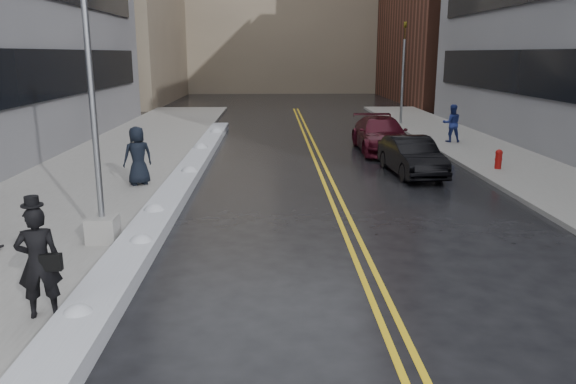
{
  "coord_description": "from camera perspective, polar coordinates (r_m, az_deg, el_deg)",
  "views": [
    {
      "loc": [
        0.56,
        -10.3,
        4.34
      ],
      "look_at": [
        0.92,
        1.96,
        1.3
      ],
      "focal_mm": 35.0,
      "sensor_mm": 36.0,
      "label": 1
    }
  ],
  "objects": [
    {
      "name": "traffic_signal",
      "position": [
        35.22,
        11.61,
        12.12
      ],
      "size": [
        0.16,
        0.2,
        6.0
      ],
      "color": "gray",
      "rests_on": "sidewalk_east"
    },
    {
      "name": "pedestrian_east",
      "position": [
        28.4,
        16.3,
        6.72
      ],
      "size": [
        0.93,
        0.75,
        1.8
      ],
      "primitive_type": "imported",
      "rotation": [
        0.0,
        0.0,
        3.06
      ],
      "color": "navy",
      "rests_on": "sidewalk_east"
    },
    {
      "name": "pedestrian_fedora",
      "position": [
        9.91,
        -24.02,
        -6.53
      ],
      "size": [
        0.78,
        0.62,
        1.87
      ],
      "primitive_type": "imported",
      "rotation": [
        0.0,
        0.0,
        3.42
      ],
      "color": "black",
      "rests_on": "sidewalk_west"
    },
    {
      "name": "car_maroon",
      "position": [
        25.8,
        9.43,
        5.77
      ],
      "size": [
        2.14,
        5.27,
        1.53
      ],
      "primitive_type": "imported",
      "rotation": [
        0.0,
        0.0,
        -0.0
      ],
      "color": "#400A16",
      "rests_on": "ground"
    },
    {
      "name": "ground",
      "position": [
        11.19,
        -4.47,
        -8.94
      ],
      "size": [
        160.0,
        160.0,
        0.0
      ],
      "primitive_type": "plane",
      "color": "black",
      "rests_on": "ground"
    },
    {
      "name": "snow_ridge",
      "position": [
        19.01,
        -10.75,
        1.0
      ],
      "size": [
        0.9,
        30.0,
        0.34
      ],
      "primitive_type": "cube",
      "color": "#B8BBC2",
      "rests_on": "ground"
    },
    {
      "name": "sidewalk_east",
      "position": [
        22.79,
        22.84,
        2.03
      ],
      "size": [
        4.0,
        50.0,
        0.15
      ],
      "primitive_type": "cube",
      "color": "gray",
      "rests_on": "ground"
    },
    {
      "name": "lamppost",
      "position": [
        13.02,
        -18.98,
        5.19
      ],
      "size": [
        0.65,
        0.65,
        7.62
      ],
      "color": "gray",
      "rests_on": "sidewalk_west"
    },
    {
      "name": "pedestrian_c",
      "position": [
        18.87,
        -15.02,
        3.58
      ],
      "size": [
        1.11,
        0.99,
        1.91
      ],
      "primitive_type": "imported",
      "rotation": [
        0.0,
        0.0,
        3.66
      ],
      "color": "black",
      "rests_on": "sidewalk_west"
    },
    {
      "name": "fire_hydrant",
      "position": [
        22.31,
        20.61,
        3.24
      ],
      "size": [
        0.26,
        0.26,
        0.73
      ],
      "color": "maroon",
      "rests_on": "sidewalk_east"
    },
    {
      "name": "lane_line_left",
      "position": [
        20.84,
        3.29,
        1.89
      ],
      "size": [
        0.12,
        50.0,
        0.01
      ],
      "primitive_type": "cube",
      "color": "gold",
      "rests_on": "ground"
    },
    {
      "name": "lane_line_right",
      "position": [
        20.87,
        4.11,
        1.89
      ],
      "size": [
        0.12,
        50.0,
        0.01
      ],
      "primitive_type": "cube",
      "color": "gold",
      "rests_on": "ground"
    },
    {
      "name": "sidewalk_west",
      "position": [
        21.68,
        -18.57,
        1.85
      ],
      "size": [
        5.5,
        50.0,
        0.15
      ],
      "primitive_type": "cube",
      "color": "gray",
      "rests_on": "ground"
    },
    {
      "name": "building_west_far",
      "position": [
        56.82,
        -19.04,
        17.91
      ],
      "size": [
        14.0,
        22.0,
        18.0
      ],
      "primitive_type": "cube",
      "color": "gray",
      "rests_on": "ground"
    },
    {
      "name": "car_black",
      "position": [
        21.0,
        12.44,
        3.58
      ],
      "size": [
        1.8,
        4.29,
        1.38
      ],
      "primitive_type": "imported",
      "rotation": [
        0.0,
        0.0,
        0.08
      ],
      "color": "black",
      "rests_on": "ground"
    }
  ]
}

